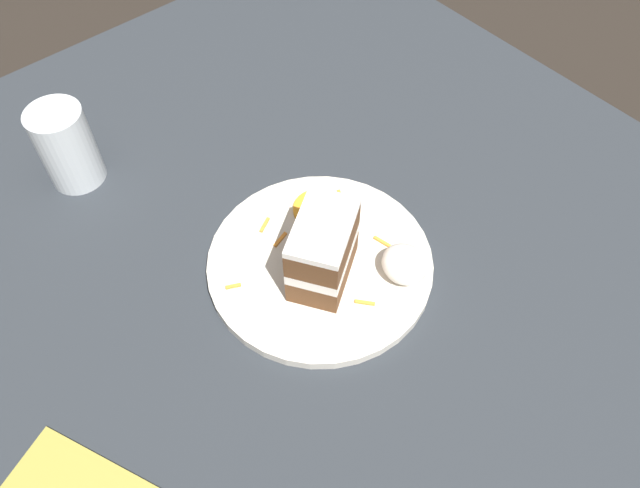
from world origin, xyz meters
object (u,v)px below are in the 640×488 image
at_px(plate, 320,263).
at_px(cake_slice, 320,252).
at_px(orange_garnish, 318,209).
at_px(cream_dollop, 405,264).
at_px(drinking_glass, 69,151).

relative_size(plate, cake_slice, 2.40).
distance_m(cake_slice, orange_garnish, 0.11).
relative_size(cream_dollop, orange_garnish, 0.90).
bearing_deg(drinking_glass, plate, -155.02).
bearing_deg(cream_dollop, drinking_glass, 27.95).
distance_m(cake_slice, cream_dollop, 0.10).
relative_size(orange_garnish, drinking_glass, 0.56).
xyz_separation_m(plate, drinking_glass, (0.33, 0.15, 0.04)).
distance_m(cake_slice, drinking_glass, 0.37).
xyz_separation_m(plate, cream_dollop, (-0.08, -0.06, 0.03)).
bearing_deg(cake_slice, orange_garnish, 108.09).
height_order(orange_garnish, drinking_glass, drinking_glass).
bearing_deg(cream_dollop, cake_slice, 51.41).
relative_size(plate, orange_garnish, 4.34).
bearing_deg(orange_garnish, plate, 141.68).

